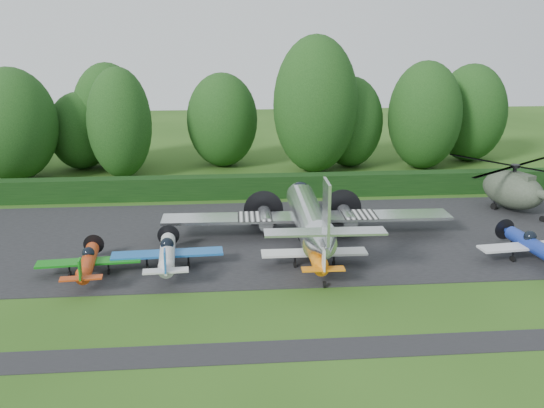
{
  "coord_description": "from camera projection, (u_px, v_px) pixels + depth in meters",
  "views": [
    {
      "loc": [
        -4.07,
        -31.48,
        14.92
      ],
      "look_at": [
        -0.46,
        10.26,
        2.5
      ],
      "focal_mm": 40.0,
      "sensor_mm": 36.0,
      "label": 1
    }
  ],
  "objects": [
    {
      "name": "ground",
      "position": [
        295.0,
        296.0,
        34.65
      ],
      "size": [
        160.0,
        160.0,
        0.0
      ],
      "primitive_type": "plane",
      "color": "#254814",
      "rests_on": "ground"
    },
    {
      "name": "transport_plane",
      "position": [
        309.0,
        218.0,
        42.66
      ],
      "size": [
        20.93,
        16.05,
        6.71
      ],
      "rotation": [
        0.0,
        0.0,
        0.02
      ],
      "color": "silver",
      "rests_on": "ground"
    },
    {
      "name": "tree_5",
      "position": [
        471.0,
        113.0,
        67.85
      ],
      "size": [
        7.89,
        7.89,
        10.88
      ],
      "color": "black",
      "rests_on": "ground"
    },
    {
      "name": "tree_3",
      "position": [
        80.0,
        131.0,
        64.3
      ],
      "size": [
        6.7,
        6.7,
        8.23
      ],
      "color": "black",
      "rests_on": "ground"
    },
    {
      "name": "light_plane_red",
      "position": [
        88.0,
        262.0,
        37.01
      ],
      "size": [
        6.3,
        6.62,
        2.42
      ],
      "rotation": [
        0.0,
        0.0,
        -0.08
      ],
      "color": "#B33610",
      "rests_on": "ground"
    },
    {
      "name": "tree_1",
      "position": [
        12.0,
        125.0,
        59.19
      ],
      "size": [
        8.77,
        8.77,
        11.13
      ],
      "color": "black",
      "rests_on": "ground"
    },
    {
      "name": "helicopter",
      "position": [
        513.0,
        187.0,
        49.84
      ],
      "size": [
        12.29,
        14.39,
        3.96
      ],
      "rotation": [
        0.0,
        0.0,
        -0.36
      ],
      "color": "#353F31",
      "rests_on": "ground"
    },
    {
      "name": "tree_4",
      "position": [
        425.0,
        115.0,
        64.08
      ],
      "size": [
        7.74,
        7.74,
        11.43
      ],
      "color": "black",
      "rests_on": "ground"
    },
    {
      "name": "tree_11",
      "position": [
        108.0,
        115.0,
        65.21
      ],
      "size": [
        7.5,
        7.5,
        11.18
      ],
      "color": "black",
      "rests_on": "ground"
    },
    {
      "name": "light_plane_blue",
      "position": [
        534.0,
        246.0,
        39.35
      ],
      "size": [
        6.97,
        7.33,
        2.68
      ],
      "rotation": [
        0.0,
        0.0,
        -0.1
      ],
      "color": "navy",
      "rests_on": "ground"
    },
    {
      "name": "light_plane_white",
      "position": [
        167.0,
        254.0,
        38.02
      ],
      "size": [
        7.02,
        7.38,
        2.7
      ],
      "rotation": [
        0.0,
        0.0,
        -0.06
      ],
      "color": "silver",
      "rests_on": "ground"
    },
    {
      "name": "hedgerow",
      "position": [
        267.0,
        197.0,
        54.71
      ],
      "size": [
        90.0,
        1.6,
        2.0
      ],
      "primitive_type": "cube",
      "color": "black",
      "rests_on": "ground"
    },
    {
      "name": "apron",
      "position": [
        279.0,
        238.0,
        44.2
      ],
      "size": [
        70.0,
        18.0,
        0.01
      ],
      "primitive_type": "cube",
      "color": "black",
      "rests_on": "ground"
    },
    {
      "name": "tree_9",
      "position": [
        350.0,
        122.0,
        65.2
      ],
      "size": [
        6.92,
        6.92,
        9.73
      ],
      "color": "black",
      "rests_on": "ground"
    },
    {
      "name": "tree_0",
      "position": [
        315.0,
        105.0,
        62.08
      ],
      "size": [
        8.72,
        8.72,
        14.1
      ],
      "color": "black",
      "rests_on": "ground"
    },
    {
      "name": "light_plane_orange",
      "position": [
        315.0,
        253.0,
        38.3
      ],
      "size": [
        6.76,
        7.11,
        2.6
      ],
      "rotation": [
        0.0,
        0.0,
        0.01
      ],
      "color": "orange",
      "rests_on": "ground"
    },
    {
      "name": "tree_10",
      "position": [
        120.0,
        123.0,
        60.12
      ],
      "size": [
        6.35,
        6.35,
        11.08
      ],
      "color": "black",
      "rests_on": "ground"
    },
    {
      "name": "tree_6",
      "position": [
        222.0,
        120.0,
        65.28
      ],
      "size": [
        7.61,
        7.61,
        10.12
      ],
      "color": "black",
      "rests_on": "ground"
    },
    {
      "name": "taxiway_verge",
      "position": [
        311.0,
        350.0,
        28.92
      ],
      "size": [
        70.0,
        2.0,
        0.0
      ],
      "primitive_type": "cube",
      "color": "black",
      "rests_on": "ground"
    }
  ]
}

